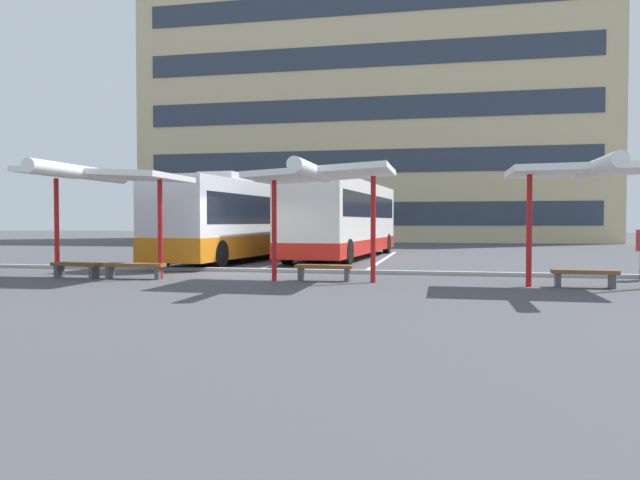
{
  "coord_description": "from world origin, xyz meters",
  "views": [
    {
      "loc": [
        6.29,
        -18.68,
        1.65
      ],
      "look_at": [
        2.04,
        2.24,
        1.0
      ],
      "focal_mm": 33.82,
      "sensor_mm": 36.0,
      "label": 1
    }
  ],
  "objects_px": {
    "waiting_shelter_1": "(102,177)",
    "coach_bus_0": "(242,222)",
    "coach_bus_1": "(344,219)",
    "bench_2": "(77,267)",
    "waiting_shelter_3": "(589,172)",
    "waiting_shelter_2": "(321,176)",
    "bench_4": "(324,269)",
    "bench_3": "(134,267)",
    "bench_5": "(585,274)"
  },
  "relations": [
    {
      "from": "coach_bus_1",
      "to": "waiting_shelter_2",
      "type": "bearing_deg",
      "value": -84.08
    },
    {
      "from": "coach_bus_1",
      "to": "waiting_shelter_3",
      "type": "distance_m",
      "value": 13.88
    },
    {
      "from": "waiting_shelter_3",
      "to": "waiting_shelter_1",
      "type": "bearing_deg",
      "value": 179.71
    },
    {
      "from": "bench_3",
      "to": "bench_5",
      "type": "xyz_separation_m",
      "value": [
        12.23,
        0.07,
        -0.01
      ]
    },
    {
      "from": "coach_bus_0",
      "to": "bench_2",
      "type": "xyz_separation_m",
      "value": [
        -2.09,
        -8.79,
        -1.33
      ]
    },
    {
      "from": "bench_4",
      "to": "bench_5",
      "type": "xyz_separation_m",
      "value": [
        6.72,
        -0.38,
        -0.0
      ]
    },
    {
      "from": "coach_bus_0",
      "to": "bench_3",
      "type": "xyz_separation_m",
      "value": [
        -0.29,
        -8.7,
        -1.32
      ]
    },
    {
      "from": "coach_bus_0",
      "to": "coach_bus_1",
      "type": "distance_m",
      "value": 4.75
    },
    {
      "from": "waiting_shelter_1",
      "to": "bench_3",
      "type": "xyz_separation_m",
      "value": [
        0.9,
        0.17,
        -2.61
      ]
    },
    {
      "from": "bench_4",
      "to": "waiting_shelter_3",
      "type": "distance_m",
      "value": 7.21
    },
    {
      "from": "bench_5",
      "to": "waiting_shelter_3",
      "type": "bearing_deg",
      "value": -90.0
    },
    {
      "from": "bench_3",
      "to": "coach_bus_0",
      "type": "bearing_deg",
      "value": 88.1
    },
    {
      "from": "coach_bus_0",
      "to": "coach_bus_1",
      "type": "relative_size",
      "value": 1.01
    },
    {
      "from": "coach_bus_0",
      "to": "bench_3",
      "type": "height_order",
      "value": "coach_bus_0"
    },
    {
      "from": "waiting_shelter_2",
      "to": "coach_bus_1",
      "type": "bearing_deg",
      "value": 95.92
    },
    {
      "from": "waiting_shelter_1",
      "to": "coach_bus_0",
      "type": "bearing_deg",
      "value": 82.37
    },
    {
      "from": "coach_bus_1",
      "to": "bench_2",
      "type": "relative_size",
      "value": 8.0
    },
    {
      "from": "bench_4",
      "to": "bench_5",
      "type": "bearing_deg",
      "value": -3.26
    },
    {
      "from": "coach_bus_1",
      "to": "bench_4",
      "type": "height_order",
      "value": "coach_bus_1"
    },
    {
      "from": "waiting_shelter_3",
      "to": "bench_5",
      "type": "bearing_deg",
      "value": 90.0
    },
    {
      "from": "bench_3",
      "to": "waiting_shelter_2",
      "type": "relative_size",
      "value": 0.38
    },
    {
      "from": "waiting_shelter_3",
      "to": "bench_3",
      "type": "bearing_deg",
      "value": 178.9
    },
    {
      "from": "bench_3",
      "to": "bench_4",
      "type": "xyz_separation_m",
      "value": [
        5.51,
        0.45,
        -0.01
      ]
    },
    {
      "from": "bench_2",
      "to": "bench_5",
      "type": "distance_m",
      "value": 14.03
    },
    {
      "from": "coach_bus_0",
      "to": "bench_4",
      "type": "height_order",
      "value": "coach_bus_0"
    },
    {
      "from": "coach_bus_0",
      "to": "bench_4",
      "type": "xyz_separation_m",
      "value": [
        5.22,
        -8.24,
        -1.32
      ]
    },
    {
      "from": "bench_2",
      "to": "bench_5",
      "type": "relative_size",
      "value": 0.99
    },
    {
      "from": "waiting_shelter_1",
      "to": "waiting_shelter_3",
      "type": "bearing_deg",
      "value": -0.29
    },
    {
      "from": "coach_bus_0",
      "to": "bench_3",
      "type": "bearing_deg",
      "value": -91.9
    },
    {
      "from": "bench_2",
      "to": "coach_bus_0",
      "type": "bearing_deg",
      "value": 76.63
    },
    {
      "from": "coach_bus_1",
      "to": "waiting_shelter_3",
      "type": "relative_size",
      "value": 3.01
    },
    {
      "from": "coach_bus_1",
      "to": "bench_2",
      "type": "height_order",
      "value": "coach_bus_1"
    },
    {
      "from": "coach_bus_0",
      "to": "waiting_shelter_3",
      "type": "height_order",
      "value": "coach_bus_0"
    },
    {
      "from": "bench_5",
      "to": "bench_4",
      "type": "bearing_deg",
      "value": 176.74
    },
    {
      "from": "coach_bus_0",
      "to": "waiting_shelter_3",
      "type": "bearing_deg",
      "value": -36.78
    },
    {
      "from": "coach_bus_0",
      "to": "bench_2",
      "type": "relative_size",
      "value": 8.05
    },
    {
      "from": "coach_bus_1",
      "to": "bench_5",
      "type": "height_order",
      "value": "coach_bus_1"
    },
    {
      "from": "waiting_shelter_2",
      "to": "bench_4",
      "type": "height_order",
      "value": "waiting_shelter_2"
    },
    {
      "from": "coach_bus_0",
      "to": "waiting_shelter_2",
      "type": "height_order",
      "value": "coach_bus_0"
    },
    {
      "from": "waiting_shelter_2",
      "to": "bench_5",
      "type": "height_order",
      "value": "waiting_shelter_2"
    },
    {
      "from": "coach_bus_1",
      "to": "waiting_shelter_1",
      "type": "relative_size",
      "value": 2.57
    },
    {
      "from": "waiting_shelter_1",
      "to": "bench_5",
      "type": "bearing_deg",
      "value": 1.04
    },
    {
      "from": "coach_bus_0",
      "to": "bench_5",
      "type": "relative_size",
      "value": 7.96
    },
    {
      "from": "bench_4",
      "to": "bench_3",
      "type": "bearing_deg",
      "value": -175.31
    },
    {
      "from": "bench_2",
      "to": "bench_4",
      "type": "height_order",
      "value": "same"
    },
    {
      "from": "coach_bus_0",
      "to": "coach_bus_1",
      "type": "bearing_deg",
      "value": 30.99
    },
    {
      "from": "waiting_shelter_2",
      "to": "bench_4",
      "type": "xyz_separation_m",
      "value": [
        0.0,
        0.44,
        -2.55
      ]
    },
    {
      "from": "bench_2",
      "to": "waiting_shelter_3",
      "type": "bearing_deg",
      "value": -0.59
    },
    {
      "from": "waiting_shelter_1",
      "to": "bench_5",
      "type": "height_order",
      "value": "waiting_shelter_1"
    },
    {
      "from": "bench_3",
      "to": "waiting_shelter_3",
      "type": "xyz_separation_m",
      "value": [
        12.23,
        -0.23,
        2.51
      ]
    }
  ]
}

